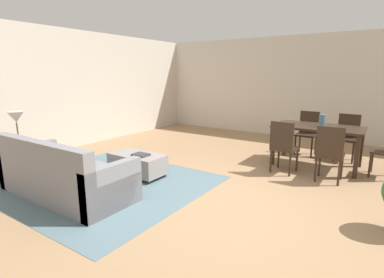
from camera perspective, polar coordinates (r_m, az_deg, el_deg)
ground_plane at (r=4.10m, az=5.76°, el=-12.32°), size 10.80×10.80×0.00m
wall_back at (r=8.48m, az=22.39°, el=9.05°), size 9.00×0.12×2.70m
wall_left at (r=7.31m, az=-25.00°, el=8.44°), size 0.12×11.00×2.70m
area_rug at (r=4.95m, az=-16.14°, el=-8.25°), size 3.00×2.80×0.01m
couch at (r=4.62m, az=-23.43°, el=-6.54°), size 2.08×0.89×0.86m
ottoman_table at (r=5.16m, az=-10.42°, el=-4.59°), size 0.96×0.50×0.38m
side_table at (r=5.76m, az=-30.07°, el=-1.84°), size 0.40×0.40×0.58m
table_lamp at (r=5.67m, az=-30.65°, el=3.41°), size 0.26×0.26×0.53m
dining_table at (r=6.01m, az=22.95°, el=1.36°), size 1.54×0.87×0.76m
dining_chair_near_left at (r=5.36m, az=17.08°, el=-0.96°), size 0.43×0.43×0.92m
dining_chair_near_right at (r=5.17m, az=24.91°, el=-2.08°), size 0.41×0.41×0.92m
dining_chair_far_left at (r=6.87m, az=21.28°, el=1.57°), size 0.41×0.41×0.92m
dining_chair_far_right at (r=6.73m, az=27.61°, el=0.79°), size 0.41×0.41×0.92m
vase_centerpiece at (r=5.96m, az=23.66°, el=3.27°), size 0.11×0.11×0.22m
book_on_ottoman at (r=5.00m, az=-9.77°, el=-2.98°), size 0.26×0.20×0.03m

